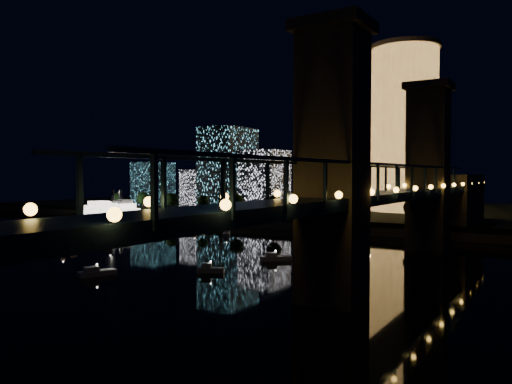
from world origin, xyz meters
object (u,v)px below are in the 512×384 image
at_px(tower_cylindrical, 404,128).
at_px(tower_rectangular, 341,146).
at_px(truss_bridge, 376,205).
at_px(riverboat, 109,212).

xyz_separation_m(tower_cylindrical, tower_rectangular, (-32.62, -0.74, -7.91)).
height_order(tower_cylindrical, truss_bridge, tower_cylindrical).
bearing_deg(riverboat, tower_rectangular, 39.43).
bearing_deg(riverboat, truss_bridge, -22.08).
bearing_deg(tower_cylindrical, truss_bridge, -76.43).
bearing_deg(truss_bridge, riverboat, 157.92).
distance_m(tower_rectangular, riverboat, 124.08).
relative_size(truss_bridge, riverboat, 4.92).
relative_size(tower_cylindrical, truss_bridge, 0.31).
xyz_separation_m(tower_rectangular, riverboat, (-92.24, -75.85, -33.69)).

